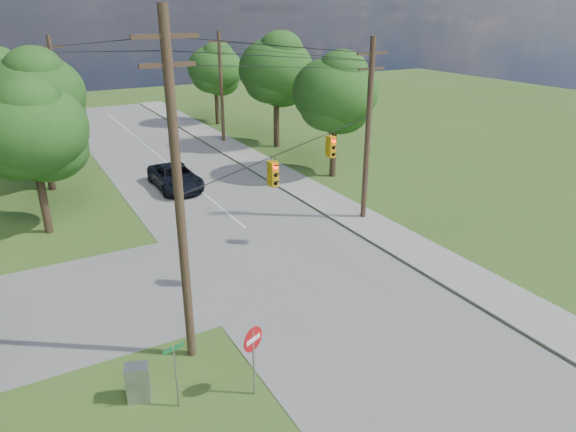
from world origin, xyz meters
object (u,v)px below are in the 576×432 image
control_cabinet (138,383)px  pole_north_e (221,87)px  pole_north_w (59,99)px  pole_sw (179,195)px  pole_ne (368,129)px  car_main_north (175,177)px  do_not_enter_sign (253,347)px

control_cabinet → pole_north_e: bearing=80.9°
pole_north_w → pole_sw: bearing=-89.2°
pole_sw → pole_north_w: pole_sw is taller
pole_ne → car_main_north: pole_ne is taller
control_cabinet → pole_ne: bearing=47.6°
pole_north_w → do_not_enter_sign: size_ratio=3.86×
pole_north_e → do_not_enter_sign: 35.07m
pole_ne → pole_north_w: (-13.90, 22.00, -0.34)m
car_main_north → do_not_enter_sign: (-4.20, -21.57, 1.03)m
control_cabinet → do_not_enter_sign: do_not_enter_sign is taller
pole_ne → do_not_enter_sign: pole_ne is taller
pole_north_e → pole_north_w: (-13.90, 0.00, 0.00)m
pole_sw → car_main_north: (5.30, 18.53, -5.38)m
pole_sw → control_cabinet: pole_sw is taller
pole_north_w → pole_north_e: bearing=0.0°
pole_sw → car_main_north: size_ratio=2.04×
pole_ne → car_main_north: 14.43m
pole_sw → pole_north_w: size_ratio=1.20×
pole_north_w → control_cabinet: 31.40m
pole_ne → pole_sw: bearing=-150.6°
pole_sw → pole_north_e: (13.50, 29.60, -1.10)m
pole_north_w → do_not_enter_sign: (1.50, -32.64, -3.26)m
pole_ne → pole_north_w: bearing=122.3°
car_main_north → pole_north_e: bearing=53.2°
control_cabinet → pole_sw: bearing=49.9°
pole_north_w → pole_ne: bearing=-57.7°
pole_north_w → do_not_enter_sign: 32.84m
pole_sw → do_not_enter_sign: (1.10, -3.04, -4.35)m
pole_ne → car_main_north: size_ratio=1.78×
pole_ne → car_main_north: bearing=126.9°
pole_north_w → car_main_north: pole_north_w is taller
car_main_north → control_cabinet: (-7.57, -19.96, -0.19)m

